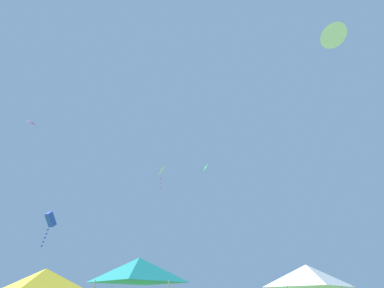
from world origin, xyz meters
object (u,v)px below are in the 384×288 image
object	(u,v)px
kite_blue_box	(50,221)
kite_green_delta	(205,168)
canopy_tent_yellow	(43,281)
kite_pink_delta	(31,122)
canopy_tent_white	(307,276)
kite_white_diamond	(160,171)
canopy_tent_teal	(138,270)
kite_white_delta	(332,35)

from	to	relation	value
kite_blue_box	kite_green_delta	world-z (taller)	kite_green_delta
canopy_tent_yellow	kite_pink_delta	xyz separation A→B (m)	(-4.98, 4.97, 9.94)
canopy_tent_white	kite_white_diamond	bearing A→B (deg)	117.38
canopy_tent_white	kite_blue_box	bearing A→B (deg)	151.75
kite_white_diamond	kite_pink_delta	xyz separation A→B (m)	(-6.84, -17.53, -3.57)
kite_blue_box	kite_white_diamond	bearing A→B (deg)	47.67
canopy_tent_white	canopy_tent_yellow	size ratio (longest dim) A/B	1.19
canopy_tent_teal	kite_white_diamond	xyz separation A→B (m)	(-1.17, 19.12, 12.82)
canopy_tent_white	kite_green_delta	distance (m)	23.74
canopy_tent_white	kite_white_delta	xyz separation A→B (m)	(1.87, -4.44, 11.80)
kite_white_diamond	kite_white_delta	world-z (taller)	kite_white_diamond
canopy_tent_white	kite_white_diamond	distance (m)	24.51
kite_blue_box	kite_green_delta	bearing A→B (deg)	34.91
canopy_tent_white	kite_white_diamond	xyz separation A→B (m)	(-9.55, 18.43, 13.03)
kite_white_diamond	kite_white_delta	xyz separation A→B (m)	(11.42, -22.87, -1.23)
kite_blue_box	kite_white_diamond	world-z (taller)	kite_white_diamond
kite_white_diamond	kite_pink_delta	distance (m)	19.16
canopy_tent_yellow	kite_white_diamond	distance (m)	26.32
kite_white_diamond	canopy_tent_teal	bearing A→B (deg)	-86.49
canopy_tent_yellow	kite_white_delta	size ratio (longest dim) A/B	1.64
canopy_tent_yellow	kite_blue_box	world-z (taller)	kite_blue_box
kite_green_delta	kite_pink_delta	bearing A→B (deg)	-124.13
canopy_tent_white	kite_pink_delta	distance (m)	18.94
kite_blue_box	kite_pink_delta	world-z (taller)	kite_pink_delta
canopy_tent_teal	canopy_tent_yellow	xyz separation A→B (m)	(-3.03, -3.38, -0.70)
canopy_tent_teal	kite_green_delta	world-z (taller)	kite_green_delta
canopy_tent_white	kite_white_delta	bearing A→B (deg)	-67.12
canopy_tent_teal	canopy_tent_yellow	world-z (taller)	canopy_tent_teal
canopy_tent_teal	canopy_tent_white	bearing A→B (deg)	4.70
kite_white_diamond	canopy_tent_white	bearing A→B (deg)	-62.62
kite_white_diamond	kite_white_delta	size ratio (longest dim) A/B	1.47
canopy_tent_white	canopy_tent_yellow	distance (m)	12.12
canopy_tent_teal	kite_blue_box	xyz separation A→B (m)	(-9.31, 10.19, 4.77)
canopy_tent_yellow	kite_blue_box	bearing A→B (deg)	114.82
canopy_tent_teal	kite_white_diamond	bearing A→B (deg)	93.51
canopy_tent_white	kite_white_diamond	world-z (taller)	kite_white_diamond
canopy_tent_teal	kite_green_delta	size ratio (longest dim) A/B	2.95
canopy_tent_teal	kite_pink_delta	size ratio (longest dim) A/B	4.24
kite_blue_box	canopy_tent_white	bearing A→B (deg)	-28.25
canopy_tent_white	kite_white_diamond	size ratio (longest dim) A/B	1.33
kite_blue_box	canopy_tent_yellow	bearing A→B (deg)	-65.18
kite_pink_delta	canopy_tent_yellow	bearing A→B (deg)	-44.97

